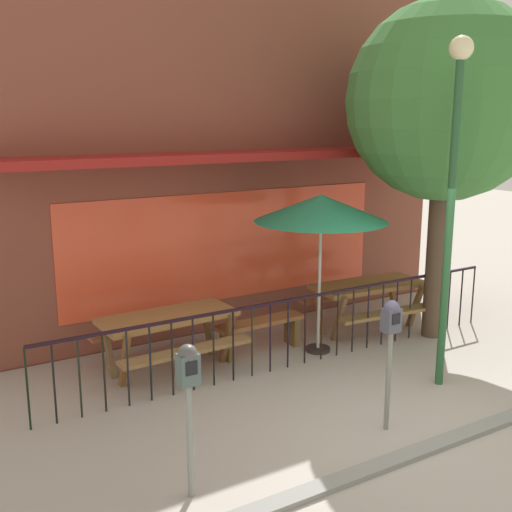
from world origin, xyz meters
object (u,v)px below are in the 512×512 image
parking_meter_near (188,380)px  street_lamp (453,168)px  patio_bench (260,328)px  picnic_table_left (168,326)px  picnic_table_right (368,293)px  street_tree (446,102)px  parking_meter_far (391,330)px  patio_umbrella (321,209)px

parking_meter_near → street_lamp: 4.14m
patio_bench → street_lamp: street_lamp is taller
picnic_table_left → picnic_table_right: (3.35, -0.14, 0.00)m
patio_bench → picnic_table_left: bearing=177.0°
picnic_table_right → street_tree: 3.09m
picnic_table_right → street_lamp: street_lamp is taller
patio_bench → parking_meter_far: 2.80m
patio_bench → street_lamp: (1.38, -2.13, 2.39)m
picnic_table_left → parking_meter_far: parking_meter_far is taller
patio_umbrella → picnic_table_left: bearing=167.3°
picnic_table_right → street_lamp: bearing=-105.7°
parking_meter_far → street_lamp: street_lamp is taller
picnic_table_left → patio_umbrella: 2.63m
patio_umbrella → parking_meter_near: (-3.13, -2.30, -0.97)m
street_tree → picnic_table_right: bearing=133.5°
picnic_table_left → picnic_table_right: size_ratio=0.98×
street_tree → patio_umbrella: bearing=168.5°
parking_meter_far → patio_umbrella: bearing=71.4°
patio_umbrella → street_lamp: (0.64, -1.73, 0.66)m
picnic_table_left → patio_umbrella: size_ratio=0.81×
patio_bench → parking_meter_near: bearing=-131.4°
parking_meter_near → street_tree: street_tree is taller
patio_umbrella → parking_meter_near: 4.00m
patio_umbrella → parking_meter_near: bearing=-143.6°
picnic_table_left → street_tree: 5.05m
parking_meter_near → street_tree: (5.03, 1.92, 2.42)m
patio_bench → street_tree: bearing=-16.7°
patio_umbrella → patio_bench: size_ratio=1.62×
picnic_table_left → street_lamp: size_ratio=0.44×
street_lamp → parking_meter_near: bearing=-171.3°
patio_bench → parking_meter_near: size_ratio=0.97×
patio_bench → parking_meter_far: (-0.03, -2.68, 0.78)m
patio_bench → parking_meter_far: parking_meter_far is taller
patio_umbrella → street_lamp: 1.95m
picnic_table_right → parking_meter_near: (-4.34, -2.64, 0.51)m
parking_meter_far → street_tree: 4.06m
patio_umbrella → street_tree: street_tree is taller
picnic_table_left → street_tree: bearing=-12.1°
parking_meter_near → street_lamp: size_ratio=0.34×
street_lamp → patio_umbrella: bearing=110.3°
picnic_table_left → patio_umbrella: (2.13, -0.48, 1.47)m
parking_meter_far → street_tree: size_ratio=0.29×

